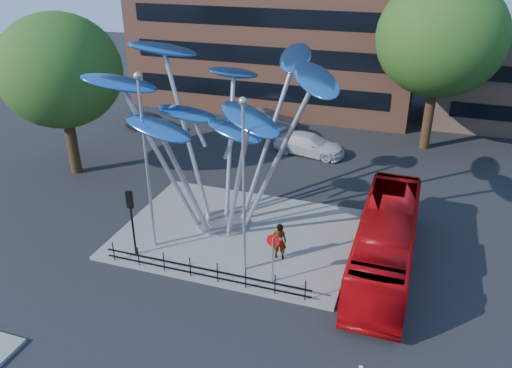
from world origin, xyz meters
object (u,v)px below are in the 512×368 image
(leaf_sculpture, at_px, (219,103))
(parked_car_right, at_px, (309,144))
(traffic_light_island, at_px, (131,210))
(no_entry_sign_island, at_px, (273,250))
(tree_left, at_px, (60,71))
(red_bus, at_px, (386,241))
(parked_car_left, at_px, (151,122))
(pedestrian, at_px, (279,241))
(parked_car_mid, at_px, (267,120))
(street_lamp_right, at_px, (244,173))
(tree_right, at_px, (441,38))
(street_lamp_left, at_px, (145,149))

(leaf_sculpture, height_order, parked_car_right, leaf_sculpture)
(traffic_light_island, relative_size, no_entry_sign_island, 1.40)
(tree_left, relative_size, red_bus, 0.98)
(parked_car_right, bearing_deg, parked_car_left, 95.58)
(leaf_sculpture, bearing_deg, traffic_light_island, -125.04)
(pedestrian, distance_m, parked_car_mid, 18.78)
(street_lamp_right, height_order, red_bus, street_lamp_right)
(tree_left, bearing_deg, street_lamp_right, -25.77)
(no_entry_sign_island, xyz_separation_m, pedestrian, (-0.23, 1.86, -0.71))
(tree_left, height_order, leaf_sculpture, tree_left)
(no_entry_sign_island, height_order, parked_car_mid, no_entry_sign_island)
(tree_left, distance_m, leaf_sculpture, 12.38)
(street_lamp_right, distance_m, traffic_light_island, 6.05)
(tree_right, relative_size, parked_car_mid, 2.62)
(leaf_sculpture, distance_m, parked_car_mid, 16.76)
(street_lamp_right, xyz_separation_m, no_entry_sign_island, (1.50, -0.48, -3.28))
(street_lamp_left, height_order, traffic_light_island, street_lamp_left)
(street_lamp_right, distance_m, parked_car_mid, 20.20)
(street_lamp_left, height_order, parked_car_left, street_lamp_left)
(street_lamp_left, bearing_deg, parked_car_left, 119.81)
(tree_right, xyz_separation_m, no_entry_sign_island, (-6.00, -19.48, -6.22))
(no_entry_sign_island, bearing_deg, leaf_sculpture, 134.33)
(red_bus, bearing_deg, parked_car_left, 146.72)
(leaf_sculpture, relative_size, no_entry_sign_island, 5.19)
(tree_left, xyz_separation_m, street_lamp_left, (9.50, -6.50, -1.44))
(tree_right, height_order, parked_car_mid, tree_right)
(street_lamp_right, distance_m, parked_car_left, 21.40)
(street_lamp_left, height_order, no_entry_sign_island, street_lamp_left)
(pedestrian, bearing_deg, street_lamp_left, -1.22)
(street_lamp_left, bearing_deg, leaf_sculpture, 52.60)
(red_bus, bearing_deg, parked_car_right, 117.98)
(street_lamp_left, distance_m, red_bus, 11.92)
(tree_left, distance_m, traffic_light_island, 12.44)
(tree_left, xyz_separation_m, red_bus, (20.60, -4.58, -5.33))
(tree_right, xyz_separation_m, parked_car_left, (-21.27, -3.20, -7.30))
(tree_right, distance_m, red_bus, 17.89)
(tree_left, bearing_deg, parked_car_right, 29.56)
(street_lamp_left, relative_size, pedestrian, 4.59)
(tree_right, relative_size, parked_car_left, 2.81)
(red_bus, bearing_deg, traffic_light_island, -165.19)
(tree_right, xyz_separation_m, red_bus, (-1.40, -16.58, -6.57))
(leaf_sculpture, height_order, street_lamp_right, leaf_sculpture)
(tree_right, xyz_separation_m, parked_car_mid, (-12.39, 0.11, -7.28))
(parked_car_left, bearing_deg, red_bus, -116.91)
(tree_right, relative_size, traffic_light_island, 3.54)
(no_entry_sign_island, bearing_deg, street_lamp_right, 162.13)
(leaf_sculpture, distance_m, no_entry_sign_island, 7.71)
(tree_right, relative_size, red_bus, 1.15)
(no_entry_sign_island, bearing_deg, traffic_light_island, -179.87)
(parked_car_left, bearing_deg, parked_car_right, -86.37)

